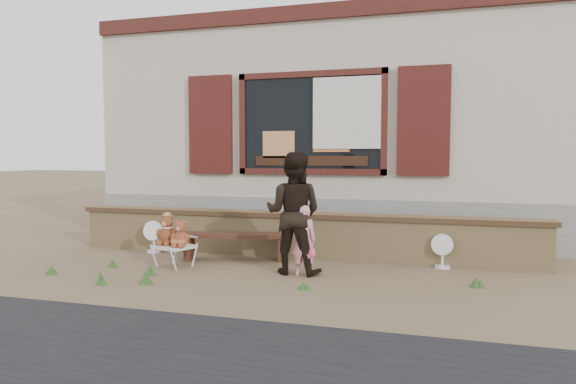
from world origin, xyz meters
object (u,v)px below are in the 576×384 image
(folding_chair, at_px, (174,247))
(adult, at_px, (293,213))
(teddy_bear_right, at_px, (181,233))
(child, at_px, (303,240))
(bench, at_px, (235,240))
(teddy_bear_left, at_px, (167,229))

(folding_chair, distance_m, adult, 1.74)
(folding_chair, distance_m, teddy_bear_right, 0.25)
(child, bearing_deg, bench, -48.88)
(teddy_bear_right, bearing_deg, adult, 26.14)
(bench, distance_m, teddy_bear_right, 0.87)
(bench, bearing_deg, folding_chair, -148.48)
(folding_chair, xyz_separation_m, teddy_bear_left, (-0.13, 0.05, 0.24))
(teddy_bear_right, height_order, child, child)
(folding_chair, bearing_deg, adult, 24.01)
(adult, bearing_deg, teddy_bear_left, 3.20)
(bench, relative_size, child, 1.76)
(folding_chair, xyz_separation_m, child, (1.82, -0.03, 0.18))
(folding_chair, height_order, teddy_bear_right, teddy_bear_right)
(teddy_bear_left, relative_size, adult, 0.27)
(folding_chair, height_order, teddy_bear_left, teddy_bear_left)
(folding_chair, xyz_separation_m, teddy_bear_right, (0.13, -0.05, 0.21))
(bench, bearing_deg, adult, -41.04)
(teddy_bear_left, bearing_deg, folding_chair, 0.00)
(bench, height_order, child, child)
(bench, height_order, teddy_bear_right, teddy_bear_right)
(child, height_order, adult, adult)
(teddy_bear_right, xyz_separation_m, adult, (1.53, 0.13, 0.31))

